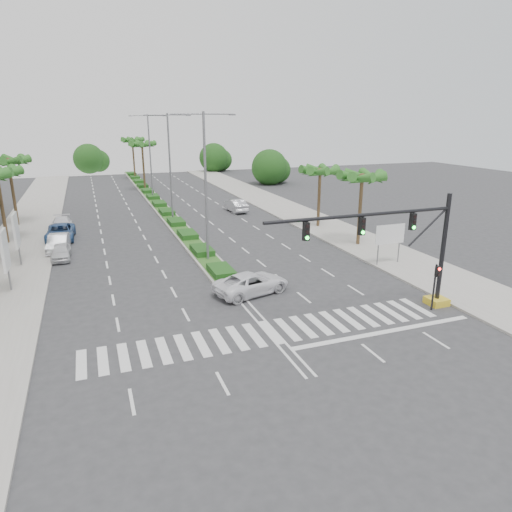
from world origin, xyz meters
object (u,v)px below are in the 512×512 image
(car_crossing, at_px, (252,283))
(car_right, at_px, (236,205))
(car_parked_a, at_px, (61,252))
(car_parked_b, at_px, (58,243))
(car_parked_c, at_px, (60,232))
(car_parked_d, at_px, (62,225))

(car_crossing, height_order, car_right, car_right)
(car_parked_a, xyz_separation_m, car_crossing, (12.50, -12.99, 0.09))
(car_parked_a, height_order, car_right, car_right)
(car_parked_b, xyz_separation_m, car_right, (20.44, 11.64, 0.04))
(car_parked_a, bearing_deg, car_parked_b, 97.25)
(car_crossing, distance_m, car_right, 28.41)
(car_parked_c, bearing_deg, car_parked_d, 92.40)
(car_parked_c, height_order, car_crossing, car_parked_c)
(car_crossing, bearing_deg, car_parked_c, 17.29)
(car_parked_c, bearing_deg, car_parked_b, -87.60)
(car_parked_c, xyz_separation_m, car_crossing, (12.78, -19.93, -0.02))
(car_parked_d, height_order, car_right, car_right)
(car_crossing, bearing_deg, car_right, -31.04)
(car_parked_a, xyz_separation_m, car_parked_c, (-0.28, 6.94, 0.11))
(car_parked_a, distance_m, car_crossing, 18.03)
(car_parked_a, height_order, car_crossing, car_crossing)
(car_right, bearing_deg, car_parked_a, 32.46)
(car_parked_b, height_order, car_parked_d, car_parked_b)
(car_parked_c, distance_m, car_parked_d, 3.84)
(car_parked_b, relative_size, car_parked_d, 0.94)
(car_parked_a, distance_m, car_parked_c, 6.94)
(car_parked_d, height_order, car_crossing, car_crossing)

